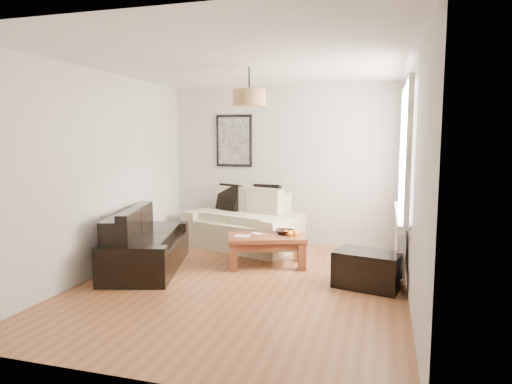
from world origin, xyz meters
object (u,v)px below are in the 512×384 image
(coffee_table, at_px, (266,251))
(loveseat_cream, at_px, (243,220))
(sofa_leather, at_px, (147,241))
(ottoman, at_px, (368,269))

(coffee_table, bearing_deg, loveseat_cream, 124.27)
(loveseat_cream, distance_m, sofa_leather, 1.74)
(ottoman, bearing_deg, loveseat_cream, 143.99)
(loveseat_cream, height_order, sofa_leather, loveseat_cream)
(sofa_leather, height_order, coffee_table, sofa_leather)
(loveseat_cream, bearing_deg, ottoman, -17.04)
(sofa_leather, xyz_separation_m, ottoman, (2.88, 0.04, -0.16))
(coffee_table, bearing_deg, ottoman, -20.66)
(sofa_leather, relative_size, coffee_table, 1.65)
(ottoman, bearing_deg, coffee_table, 159.34)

